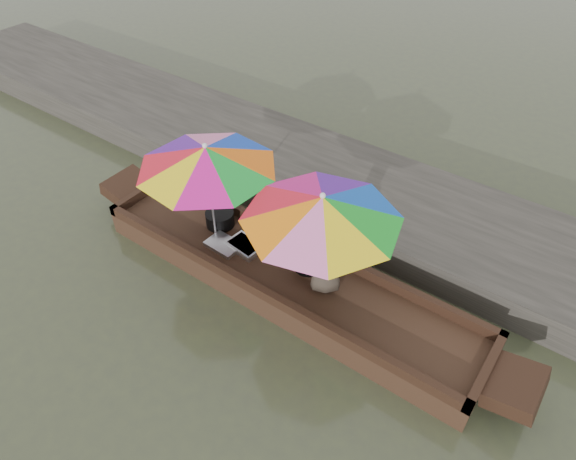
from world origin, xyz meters
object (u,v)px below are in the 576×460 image
Objects in this scene: cooking_pot at (220,218)px; umbrella_stern at (320,244)px; tray_scallop at (224,245)px; tray_crayfish at (245,246)px; umbrella_bow at (211,192)px; supply_bag at (262,225)px; charcoal_grill at (308,262)px; boat_hull at (284,278)px; vendor at (327,258)px.

umbrella_stern reaches higher than cooking_pot.
cooking_pot is at bearing 136.94° from tray_scallop.
umbrella_stern is at bearing -1.00° from tray_crayfish.
umbrella_bow is (0.10, -0.22, 0.66)m from cooking_pot.
umbrella_bow reaches higher than supply_bag.
cooking_pot is at bearing 163.07° from tray_crayfish.
charcoal_grill reaches higher than tray_crayfish.
boat_hull is 1.10m from umbrella_stern.
umbrella_bow is (-1.48, -0.23, 0.68)m from charcoal_grill.
tray_scallop is 0.26× the size of umbrella_bow.
supply_bag is at bearing 65.71° from tray_scallop.
tray_scallop is 0.26× the size of umbrella_stern.
umbrella_stern is (1.27, -0.45, 0.65)m from supply_bag.
umbrella_bow is at bearing -177.68° from tray_crayfish.
boat_hull is at bearing -1.79° from tray_crayfish.
umbrella_bow reaches higher than charcoal_grill.
charcoal_grill is at bearing 44.19° from boat_hull.
vendor reaches higher than supply_bag.
vendor is (1.96, -0.16, 0.42)m from cooking_pot.
boat_hull is 0.43m from charcoal_grill.
tray_scallop is at bearing -152.55° from tray_crayfish.
tray_scallop is 0.64m from supply_bag.
vendor is at bearing 38.25° from umbrella_stern.
charcoal_grill is at bearing 12.74° from tray_crayfish.
cooking_pot reaches higher than tray_scallop.
cooking_pot reaches higher than boat_hull.
tray_crayfish is at bearing -33.15° from vendor.
supply_bag is at bearing 167.29° from charcoal_grill.
vendor is (1.34, -0.39, 0.40)m from supply_bag.
umbrella_bow is at bearing -65.80° from cooking_pot.
boat_hull is 0.90m from supply_bag.
boat_hull is at bearing 7.12° from tray_scallop.
charcoal_grill is at bearing 16.32° from tray_scallop.
boat_hull is at bearing -29.41° from vendor.
umbrella_bow reaches higher than cooking_pot.
boat_hull is 5.40× the size of vendor.
vendor is at bearing 1.58° from tray_crayfish.
tray_crayfish is 0.44m from supply_bag.
tray_scallop is at bearing -28.32° from vendor.
tray_crayfish is at bearing -87.55° from supply_bag.
tray_crayfish is 1.45m from umbrella_stern.
boat_hull is at bearing -32.14° from supply_bag.
charcoal_grill is (0.24, 0.23, 0.27)m from boat_hull.
charcoal_grill reaches higher than boat_hull.
tray_crayfish is 1.28× the size of charcoal_grill.
tray_scallop is at bearing -43.06° from cooking_pot.
tray_crayfish is 0.47× the size of vendor.
umbrella_stern is at bearing 0.00° from boat_hull.
supply_bag is (-0.72, 0.45, 0.30)m from boat_hull.
vendor is at bearing -16.23° from supply_bag.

